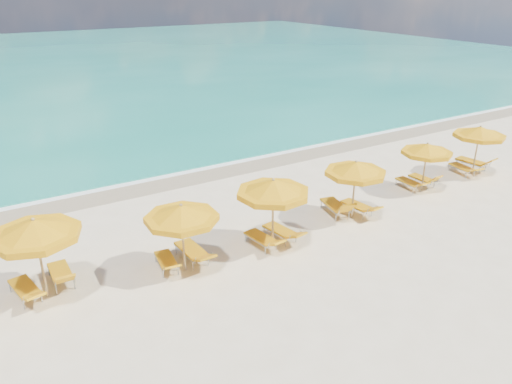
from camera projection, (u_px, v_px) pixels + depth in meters
ground_plane at (277, 235)px, 18.60m from camera, size 120.00×120.00×0.00m
ocean at (40, 65)px, 56.22m from camera, size 120.00×80.00×0.30m
wet_sand_band at (193, 174)px, 24.40m from camera, size 120.00×2.60×0.01m
foam_line at (186, 170)px, 25.03m from camera, size 120.00×1.20×0.03m
whitecap_near at (29, 144)px, 29.03m from camera, size 14.00×0.36×0.05m
whitecap_far at (196, 95)px, 41.27m from camera, size 18.00×0.30×0.05m
umbrella_1 at (35, 230)px, 14.14m from camera, size 2.65×2.65×2.62m
umbrella_2 at (181, 214)px, 15.51m from camera, size 3.16×3.16×2.41m
umbrella_3 at (273, 189)px, 16.98m from camera, size 3.17×3.17×2.60m
umbrella_4 at (356, 169)px, 19.16m from camera, size 2.96×2.96×2.43m
umbrella_5 at (427, 150)px, 21.85m from camera, size 2.37×2.37×2.25m
umbrella_6 at (480, 133)px, 23.70m from camera, size 2.43×2.43×2.45m
lounger_1_left at (26, 292)px, 14.84m from camera, size 0.90×1.87×0.64m
lounger_1_right at (61, 277)px, 15.57m from camera, size 0.63×1.78×0.82m
lounger_2_left at (167, 264)px, 16.33m from camera, size 0.76×1.71×0.67m
lounger_2_right at (192, 254)px, 16.82m from camera, size 0.72×2.01×0.72m
lounger_3_left at (262, 241)px, 17.71m from camera, size 0.77×1.81×0.66m
lounger_3_right at (281, 234)px, 18.21m from camera, size 0.86×1.88×0.66m
lounger_4_left at (335, 209)px, 20.13m from camera, size 1.01×1.97×0.93m
lounger_4_right at (358, 209)px, 20.23m from camera, size 0.77×1.84×0.66m
lounger_5_left at (409, 185)px, 22.65m from camera, size 0.59×1.67×0.63m
lounger_5_right at (422, 181)px, 23.05m from camera, size 0.57×1.57×0.75m
lounger_6_left at (462, 170)px, 24.37m from camera, size 0.80×1.82×0.64m
lounger_6_right at (472, 165)px, 25.03m from camera, size 0.87×1.97×0.85m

